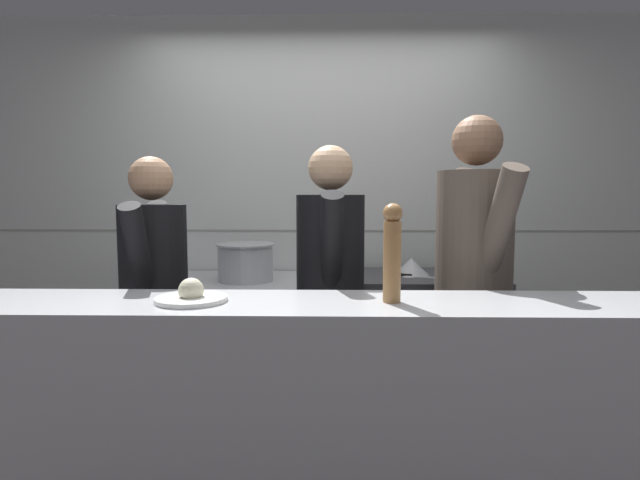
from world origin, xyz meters
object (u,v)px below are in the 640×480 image
(pepper_mill, at_px, (392,251))
(chef_sous, at_px, (330,294))
(chefs_knife, at_px, (420,277))
(chef_head_cook, at_px, (155,301))
(mixing_bowl_steel, at_px, (411,266))
(chef_line, at_px, (473,282))
(plated_dish_main, at_px, (191,296))
(oven_range, at_px, (232,347))
(stock_pot, at_px, (246,261))

(pepper_mill, height_order, chef_sous, chef_sous)
(chefs_knife, xyz_separation_m, chef_head_cook, (-1.40, -0.60, -0.03))
(mixing_bowl_steel, relative_size, chef_line, 0.13)
(chef_line, bearing_deg, plated_dish_main, -165.73)
(chef_sous, xyz_separation_m, chef_line, (0.68, -0.06, 0.07))
(oven_range, distance_m, chef_sous, 1.02)
(oven_range, relative_size, plated_dish_main, 4.19)
(mixing_bowl_steel, height_order, pepper_mill, pepper_mill)
(mixing_bowl_steel, xyz_separation_m, pepper_mill, (-0.28, -1.27, 0.24))
(mixing_bowl_steel, height_order, chefs_knife, mixing_bowl_steel)
(mixing_bowl_steel, height_order, chef_head_cook, chef_head_cook)
(chef_sous, bearing_deg, chef_head_cook, -178.66)
(plated_dish_main, relative_size, chef_sous, 0.16)
(oven_range, bearing_deg, plated_dish_main, -84.98)
(plated_dish_main, xyz_separation_m, chef_head_cook, (-0.35, 0.58, -0.15))
(pepper_mill, bearing_deg, mixing_bowl_steel, 77.65)
(chefs_knife, xyz_separation_m, chef_sous, (-0.54, -0.55, 0.00))
(mixing_bowl_steel, height_order, plated_dish_main, plated_dish_main)
(plated_dish_main, bearing_deg, pepper_mill, 0.54)
(mixing_bowl_steel, bearing_deg, oven_range, -179.94)
(chefs_knife, height_order, chef_line, chef_line)
(oven_range, xyz_separation_m, chef_sous, (0.63, -0.65, 0.48))
(chef_head_cook, height_order, chef_line, chef_line)
(pepper_mill, bearing_deg, chefs_knife, 74.92)
(mixing_bowl_steel, relative_size, chef_sous, 0.14)
(stock_pot, bearing_deg, mixing_bowl_steel, 2.26)
(plated_dish_main, bearing_deg, chef_sous, 50.51)
(oven_range, relative_size, chef_sous, 0.68)
(stock_pot, bearing_deg, plated_dish_main, -89.56)
(chefs_knife, bearing_deg, stock_pot, 176.65)
(oven_range, distance_m, plated_dish_main, 1.41)
(pepper_mill, relative_size, chef_sous, 0.22)
(plated_dish_main, bearing_deg, mixing_bowl_steel, 51.47)
(oven_range, relative_size, chef_head_cook, 0.70)
(oven_range, height_order, chef_line, chef_line)
(stock_pot, distance_m, pepper_mill, 1.45)
(oven_range, bearing_deg, chefs_knife, -4.98)
(oven_range, relative_size, mixing_bowl_steel, 5.01)
(oven_range, bearing_deg, stock_pot, -21.02)
(mixing_bowl_steel, bearing_deg, chefs_knife, -70.42)
(pepper_mill, xyz_separation_m, chef_sous, (-0.23, 0.62, -0.29))
(pepper_mill, bearing_deg, chef_head_cook, 152.17)
(chef_head_cook, xyz_separation_m, chef_sous, (0.86, 0.04, 0.03))
(chef_line, bearing_deg, pepper_mill, -140.35)
(stock_pot, relative_size, chef_head_cook, 0.23)
(stock_pot, xyz_separation_m, plated_dish_main, (0.01, -1.24, 0.04))
(stock_pot, distance_m, plated_dish_main, 1.24)
(chefs_knife, distance_m, pepper_mill, 1.24)
(stock_pot, distance_m, chef_line, 1.38)
(chef_head_cook, distance_m, chef_line, 1.55)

